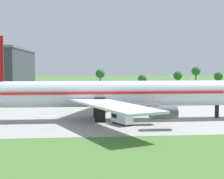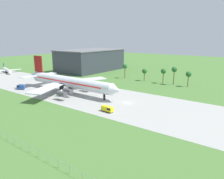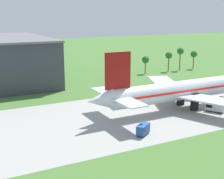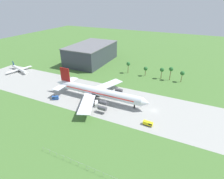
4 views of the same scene
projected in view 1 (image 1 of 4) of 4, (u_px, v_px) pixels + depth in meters
jet_airliner at (107, 94)px, 80.54m from camera, size 73.51×55.66×19.42m
catering_van at (121, 118)px, 73.85m from camera, size 4.37×5.91×2.54m
palm_tree_row at (198, 75)px, 139.62m from camera, size 105.59×3.60×12.28m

